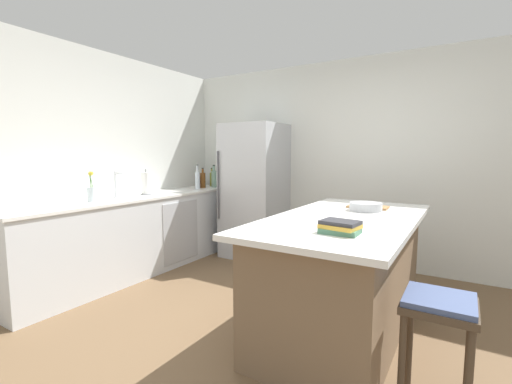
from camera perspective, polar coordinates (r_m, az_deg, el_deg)
name	(u,v)px	position (r m, az deg, el deg)	size (l,w,h in m)	color
ground_plane	(265,338)	(2.90, 1.51, -22.96)	(7.20, 7.20, 0.00)	brown
wall_rear	(353,163)	(4.62, 15.67, 4.61)	(6.00, 0.10, 2.60)	silver
wall_left	(72,165)	(4.31, -28.03, 4.01)	(0.10, 6.00, 2.60)	silver
counter_run_left	(139,233)	(4.44, -18.70, -6.48)	(0.66, 3.10, 0.92)	silver
kitchen_island	(344,273)	(2.92, 14.27, -12.80)	(1.02, 2.05, 0.93)	#7A6047
refrigerator	(254,191)	(4.77, -0.26, 0.20)	(0.76, 0.74, 1.82)	#B7BABF
bar_stool	(438,319)	(2.18, 27.87, -18.05)	(0.36, 0.36, 0.67)	#473828
sink_faucet	(116,184)	(4.22, -22.06, 1.24)	(0.15, 0.05, 0.30)	silver
flower_vase	(92,192)	(3.94, -25.49, -0.04)	(0.09, 0.09, 0.32)	silver
paper_towel_roll	(146,184)	(4.43, -17.68, 1.31)	(0.14, 0.14, 0.31)	gray
olive_oil_bottle	(212,179)	(5.39, -7.32, 2.15)	(0.06, 0.06, 0.28)	olive
gin_bottle	(214,178)	(5.24, -6.94, 2.27)	(0.08, 0.08, 0.33)	#8CB79E
hot_sauce_bottle	(202,181)	(5.27, -8.82, 1.82)	(0.05, 0.05, 0.23)	red
whiskey_bottle	(203,180)	(5.13, -8.77, 1.99)	(0.08, 0.08, 0.29)	brown
syrup_bottle	(198,182)	(5.08, -9.54, 1.61)	(0.06, 0.06, 0.23)	#5B3319
soda_bottle	(197,179)	(4.95, -9.63, 2.06)	(0.07, 0.07, 0.35)	silver
cookbook_stack	(340,227)	(2.21, 13.71, -5.64)	(0.24, 0.21, 0.08)	#4C7F60
mixing_bowl	(366,207)	(3.15, 17.64, -2.32)	(0.28, 0.28, 0.07)	#B2B5BA
cutting_board	(368,207)	(3.33, 17.96, -2.34)	(0.35, 0.20, 0.02)	#9E7042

